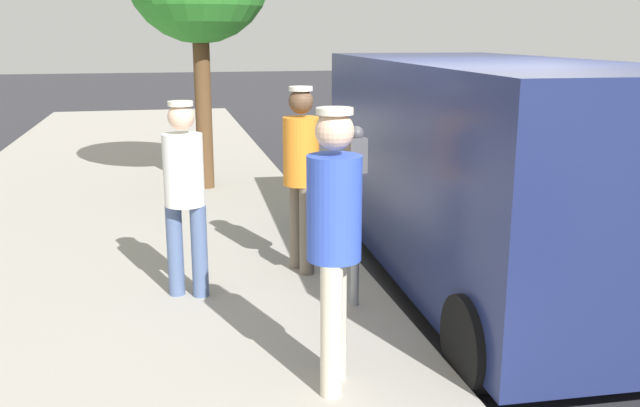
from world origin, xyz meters
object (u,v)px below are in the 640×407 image
object	(u,v)px
pedestrian_in_orange	(301,167)
pedestrian_in_blue	(334,232)
parking_meter_near	(356,186)
parked_van	(487,166)
pedestrian_in_white	(184,187)

from	to	relation	value
pedestrian_in_orange	pedestrian_in_blue	bearing A→B (deg)	83.94
parking_meter_near	pedestrian_in_orange	bearing A→B (deg)	-74.92
pedestrian_in_blue	pedestrian_in_orange	xyz separation A→B (m)	(-0.25, -2.31, -0.03)
parked_van	parking_meter_near	bearing A→B (deg)	25.74
pedestrian_in_blue	pedestrian_in_white	xyz separation A→B (m)	(0.85, -1.87, -0.08)
parking_meter_near	parked_van	xyz separation A→B (m)	(-1.50, -0.72, -0.03)
pedestrian_in_blue	pedestrian_in_orange	size ratio (longest dim) A/B	1.02
pedestrian_in_white	pedestrian_in_orange	distance (m)	1.18
parking_meter_near	pedestrian_in_blue	distance (m)	1.43
pedestrian_in_orange	parked_van	xyz separation A→B (m)	(-1.76, 0.25, -0.02)
pedestrian_in_white	pedestrian_in_blue	bearing A→B (deg)	114.48
parking_meter_near	pedestrian_in_white	size ratio (longest dim) A/B	0.90
parking_meter_near	pedestrian_in_white	bearing A→B (deg)	-21.57
pedestrian_in_orange	parked_van	world-z (taller)	parked_van
pedestrian_in_white	pedestrian_in_orange	xyz separation A→B (m)	(-1.10, -0.44, 0.05)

